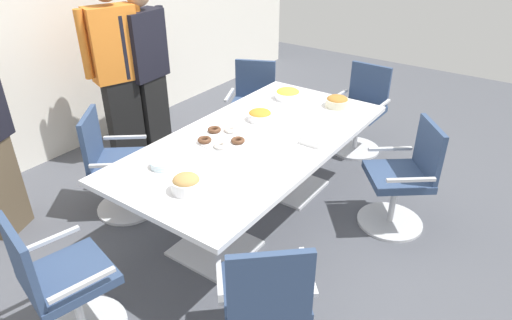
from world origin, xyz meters
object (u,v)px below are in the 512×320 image
snack_bowl_pretzels (337,101)px  office_chair_5 (62,288)px  person_standing_2 (147,70)px  snack_bowl_chips_yellow (288,94)px  napkin_pile (315,139)px  office_chair_0 (265,305)px  office_chair_3 (253,110)px  snack_bowl_cookies (186,183)px  office_chair_1 (403,182)px  person_standing_1 (117,71)px  snack_bowl_chips_orange (260,115)px  conference_table (256,152)px  office_chair_4 (116,169)px  plate_stack (164,164)px  office_chair_2 (360,114)px  donut_platter (222,138)px

snack_bowl_pretzels → office_chair_5: bearing=170.8°
office_chair_5 → person_standing_2: bearing=137.7°
snack_bowl_chips_yellow → napkin_pile: (-0.66, -0.65, -0.02)m
office_chair_0 → person_standing_2: 2.89m
person_standing_2 → snack_bowl_chips_yellow: person_standing_2 is taller
office_chair_3 → person_standing_2: person_standing_2 is taller
snack_bowl_cookies → office_chair_1: bearing=-32.7°
person_standing_1 → snack_bowl_chips_orange: bearing=118.1°
office_chair_5 → person_standing_1: (1.73, 1.48, 0.56)m
office_chair_5 → snack_bowl_chips_yellow: (2.53, 0.04, 0.39)m
conference_table → person_standing_1: person_standing_1 is taller
office_chair_1 → snack_bowl_chips_yellow: size_ratio=3.70×
napkin_pile → snack_bowl_chips_orange: bearing=79.7°
office_chair_4 → napkin_pile: 1.69m
plate_stack → napkin_pile: size_ratio=1.07×
snack_bowl_chips_yellow → snack_bowl_cookies: bearing=-169.7°
office_chair_1 → office_chair_3: size_ratio=1.00×
snack_bowl_chips_orange → person_standing_1: bearing=99.4°
office_chair_2 → snack_bowl_cookies: bearing=89.1°
snack_bowl_pretzels → donut_platter: bearing=159.2°
plate_stack → conference_table: bearing=-19.8°
office_chair_5 → office_chair_3: bearing=115.8°
office_chair_0 → napkin_pile: office_chair_0 is taller
snack_bowl_pretzels → donut_platter: (-1.13, 0.43, -0.03)m
plate_stack → snack_bowl_chips_yellow: bearing=-1.1°
office_chair_2 → office_chair_5: size_ratio=1.00×
office_chair_2 → plate_stack: bearing=80.9°
donut_platter → plate_stack: plate_stack is taller
office_chair_4 → snack_bowl_cookies: 1.21m
office_chair_5 → snack_bowl_pretzels: bearing=93.8°
office_chair_1 → person_standing_1: 2.81m
office_chair_2 → office_chair_3: 1.16m
office_chair_2 → person_standing_1: bearing=42.6°
office_chair_1 → office_chair_2: same height
office_chair_2 → napkin_pile: 1.55m
snack_bowl_pretzels → snack_bowl_chips_yellow: snack_bowl_pretzels is taller
office_chair_3 → snack_bowl_chips_yellow: bearing=131.8°
office_chair_4 → snack_bowl_chips_orange: office_chair_4 is taller
snack_bowl_chips_orange → snack_bowl_cookies: bearing=-167.9°
office_chair_0 → snack_bowl_chips_yellow: (1.95, 1.08, 0.39)m
person_standing_1 → snack_bowl_chips_orange: (0.25, -1.50, -0.17)m
office_chair_0 → office_chair_4: size_ratio=1.00×
office_chair_0 → office_chair_2: size_ratio=1.00×
plate_stack → person_standing_2: bearing=50.7°
office_chair_0 → person_standing_2: size_ratio=0.52×
snack_bowl_chips_yellow → napkin_pile: bearing=-135.4°
snack_bowl_chips_yellow → snack_bowl_chips_orange: bearing=-173.4°
person_standing_1 → office_chair_5: bearing=59.3°
person_standing_1 → person_standing_2: (0.30, -0.07, -0.06)m
snack_bowl_cookies → conference_table: bearing=5.2°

